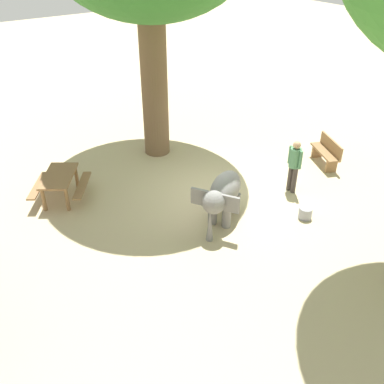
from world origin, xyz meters
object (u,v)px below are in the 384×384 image
object	(u,v)px
elephant	(223,194)
person_handler	(294,163)
picnic_table_near	(60,181)
wooden_bench	(327,151)
feed_bucket	(305,213)

from	to	relation	value
elephant	person_handler	xyz separation A→B (m)	(0.04, -2.62, 0.11)
elephant	picnic_table_near	xyz separation A→B (m)	(3.47, 3.14, -0.25)
elephant	wooden_bench	bearing A→B (deg)	154.81
person_handler	wooden_bench	bearing A→B (deg)	-164.00
picnic_table_near	person_handler	bearing A→B (deg)	-86.99
picnic_table_near	feed_bucket	bearing A→B (deg)	-98.58
picnic_table_near	feed_bucket	distance (m)	6.89
person_handler	wooden_bench	world-z (taller)	person_handler
wooden_bench	elephant	bearing A→B (deg)	120.58
elephant	picnic_table_near	world-z (taller)	elephant
wooden_bench	feed_bucket	bearing A→B (deg)	145.37
elephant	feed_bucket	bearing A→B (deg)	116.83
person_handler	feed_bucket	bearing A→B (deg)	62.03
picnic_table_near	elephant	bearing A→B (deg)	-104.11
feed_bucket	picnic_table_near	bearing A→B (deg)	47.72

